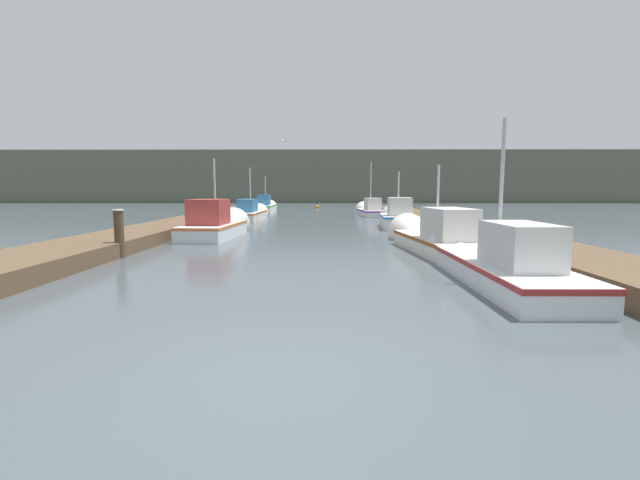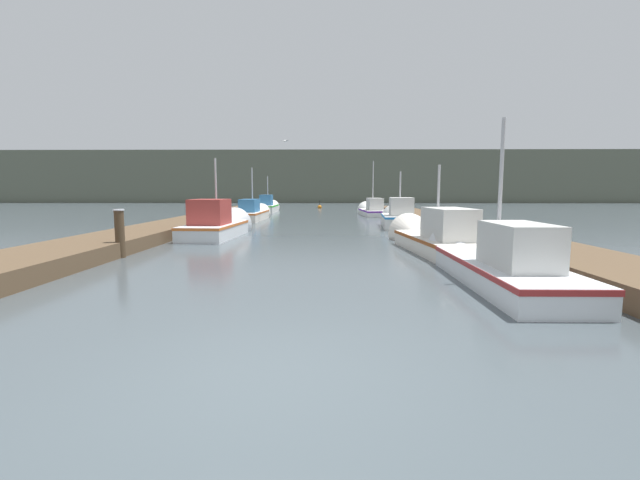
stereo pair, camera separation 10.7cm
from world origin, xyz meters
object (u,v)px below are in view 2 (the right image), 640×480
at_px(fishing_boat_1, 433,237).
at_px(mooring_piling_0, 205,218).
at_px(mooring_piling_3, 120,233).
at_px(mooring_piling_1, 247,207).
at_px(fishing_boat_5, 372,210).
at_px(fishing_boat_0, 488,261).
at_px(fishing_boat_6, 268,207).
at_px(mooring_piling_2, 379,205).
at_px(fishing_boat_4, 253,213).
at_px(fishing_boat_3, 399,218).
at_px(channel_buoy, 320,207).
at_px(seagull_lead, 285,141).
at_px(fishing_boat_2, 219,225).

xyz_separation_m(fishing_boat_1, mooring_piling_0, (-9.74, 7.46, 0.13)).
bearing_deg(mooring_piling_3, mooring_piling_1, 90.48).
distance_m(fishing_boat_5, mooring_piling_3, 23.29).
height_order(fishing_boat_0, fishing_boat_1, fishing_boat_0).
bearing_deg(fishing_boat_0, fishing_boat_6, 107.39).
distance_m(fishing_boat_0, fishing_boat_5, 23.94).
bearing_deg(mooring_piling_2, mooring_piling_1, -153.24).
distance_m(fishing_boat_4, fishing_boat_6, 9.52).
height_order(fishing_boat_5, mooring_piling_0, fishing_boat_5).
relative_size(fishing_boat_3, fishing_boat_5, 0.80).
relative_size(fishing_boat_4, fishing_boat_5, 1.04).
bearing_deg(fishing_boat_0, fishing_boat_4, 114.63).
bearing_deg(fishing_boat_0, mooring_piling_3, 164.33).
height_order(fishing_boat_1, channel_buoy, fishing_boat_1).
relative_size(mooring_piling_1, channel_buoy, 1.22).
distance_m(mooring_piling_3, seagull_lead, 15.28).
distance_m(fishing_boat_6, mooring_piling_1, 4.30).
relative_size(mooring_piling_0, channel_buoy, 1.15).
bearing_deg(fishing_boat_0, channel_buoy, 96.99).
bearing_deg(fishing_boat_4, fishing_boat_2, -87.49).
relative_size(mooring_piling_0, seagull_lead, 2.17).
distance_m(fishing_boat_2, fishing_boat_3, 9.68).
xyz_separation_m(fishing_boat_6, mooring_piling_2, (9.93, 1.38, 0.13)).
bearing_deg(mooring_piling_1, fishing_boat_2, -84.06).
bearing_deg(mooring_piling_0, fishing_boat_2, -65.33).
relative_size(fishing_boat_3, mooring_piling_0, 4.40).
bearing_deg(seagull_lead, fishing_boat_4, 5.06).
bearing_deg(mooring_piling_2, fishing_boat_6, -172.11).
distance_m(mooring_piling_2, mooring_piling_3, 28.83).
bearing_deg(fishing_boat_2, channel_buoy, 85.25).
height_order(fishing_boat_1, fishing_boat_4, fishing_boat_4).
distance_m(fishing_boat_1, mooring_piling_0, 12.27).
height_order(fishing_boat_1, fishing_boat_5, fishing_boat_5).
xyz_separation_m(fishing_boat_6, mooring_piling_1, (-1.06, -4.17, 0.12)).
xyz_separation_m(fishing_boat_4, mooring_piling_3, (-1.19, -15.82, 0.28)).
height_order(mooring_piling_3, seagull_lead, seagull_lead).
bearing_deg(fishing_boat_5, channel_buoy, 106.64).
bearing_deg(fishing_boat_6, channel_buoy, 59.67).
distance_m(fishing_boat_1, fishing_boat_3, 8.66).
bearing_deg(channel_buoy, mooring_piling_0, -103.02).
relative_size(mooring_piling_2, mooring_piling_3, 0.83).
height_order(channel_buoy, seagull_lead, seagull_lead).
height_order(fishing_boat_5, seagull_lead, seagull_lead).
bearing_deg(fishing_boat_0, fishing_boat_1, 91.80).
bearing_deg(fishing_boat_3, mooring_piling_0, -168.78).
xyz_separation_m(fishing_boat_3, mooring_piling_1, (-10.10, 10.68, 0.09)).
bearing_deg(fishing_boat_5, seagull_lead, -134.41).
distance_m(fishing_boat_1, channel_buoy, 31.37).
bearing_deg(mooring_piling_2, seagull_lead, -120.40).
bearing_deg(fishing_boat_2, mooring_piling_2, 69.15).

